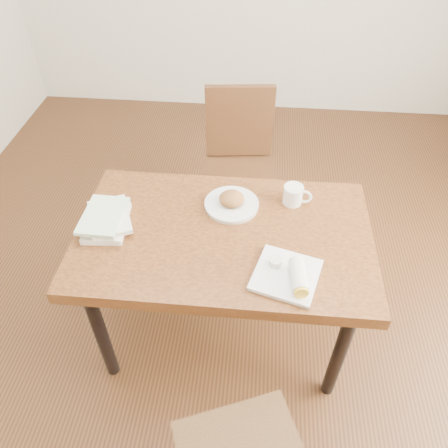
# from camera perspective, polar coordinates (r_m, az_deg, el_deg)

# --- Properties ---
(ground) EXTENTS (4.00, 5.00, 0.01)m
(ground) POSITION_cam_1_polar(r_m,az_deg,el_deg) (2.47, 0.00, -13.64)
(ground) COLOR #472814
(ground) RESTS_ON ground
(room_walls) EXTENTS (4.02, 5.02, 2.80)m
(room_walls) POSITION_cam_1_polar(r_m,az_deg,el_deg) (1.40, 0.00, 25.39)
(room_walls) COLOR beige
(room_walls) RESTS_ON ground
(table) EXTENTS (1.27, 0.78, 0.75)m
(table) POSITION_cam_1_polar(r_m,az_deg,el_deg) (1.94, 0.00, -2.86)
(table) COLOR brown
(table) RESTS_ON ground
(chair_far) EXTENTS (0.46, 0.46, 0.95)m
(chair_far) POSITION_cam_1_polar(r_m,az_deg,el_deg) (2.66, 2.03, 8.65)
(chair_far) COLOR #442713
(chair_far) RESTS_ON ground
(plate_scone) EXTENTS (0.25, 0.25, 0.08)m
(plate_scone) POSITION_cam_1_polar(r_m,az_deg,el_deg) (1.98, 1.00, 2.83)
(plate_scone) COLOR white
(plate_scone) RESTS_ON table
(coffee_mug) EXTENTS (0.13, 0.09, 0.09)m
(coffee_mug) POSITION_cam_1_polar(r_m,az_deg,el_deg) (2.02, 9.12, 3.82)
(coffee_mug) COLOR white
(coffee_mug) RESTS_ON table
(plate_burrito) EXTENTS (0.30, 0.30, 0.08)m
(plate_burrito) POSITION_cam_1_polar(r_m,az_deg,el_deg) (1.70, 8.59, -6.63)
(plate_burrito) COLOR white
(plate_burrito) RESTS_ON table
(book_stack) EXTENTS (0.25, 0.29, 0.07)m
(book_stack) POSITION_cam_1_polar(r_m,az_deg,el_deg) (1.96, -15.07, 0.63)
(book_stack) COLOR white
(book_stack) RESTS_ON table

